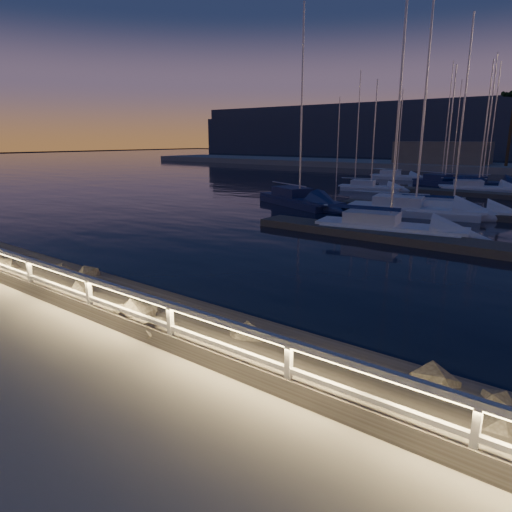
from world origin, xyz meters
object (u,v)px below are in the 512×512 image
(sailboat_b, at_px, (386,226))
(sailboat_m, at_px, (395,176))
(sailboat_g, at_px, (449,210))
(sailboat_j, at_px, (476,187))
(sailboat_e, at_px, (369,187))
(sailboat_f, at_px, (298,199))
(sailboat_c, at_px, (412,208))
(sailboat_k, at_px, (480,183))
(guard_rail, at_px, (241,339))
(sailboat_i, at_px, (443,182))

(sailboat_b, relative_size, sailboat_m, 1.20)
(sailboat_g, xyz_separation_m, sailboat_m, (-13.43, 25.01, 0.01))
(sailboat_g, bearing_deg, sailboat_m, 107.65)
(sailboat_j, distance_m, sailboat_m, 14.42)
(sailboat_e, relative_size, sailboat_g, 0.84)
(sailboat_e, height_order, sailboat_f, sailboat_f)
(sailboat_c, distance_m, sailboat_f, 8.68)
(sailboat_b, bearing_deg, sailboat_f, 135.97)
(sailboat_e, bearing_deg, sailboat_m, 88.87)
(sailboat_e, distance_m, sailboat_k, 13.37)
(sailboat_g, height_order, sailboat_j, sailboat_g)
(sailboat_c, bearing_deg, sailboat_b, -91.32)
(guard_rail, bearing_deg, sailboat_m, 108.22)
(sailboat_b, height_order, sailboat_c, sailboat_c)
(sailboat_j, bearing_deg, sailboat_b, -108.07)
(sailboat_c, bearing_deg, guard_rail, -88.23)
(sailboat_e, bearing_deg, sailboat_k, 42.59)
(sailboat_g, bearing_deg, sailboat_c, -158.30)
(sailboat_e, relative_size, sailboat_i, 0.84)
(sailboat_e, xyz_separation_m, sailboat_j, (8.44, 5.66, 0.02))
(guard_rail, height_order, sailboat_j, sailboat_j)
(sailboat_f, bearing_deg, sailboat_g, 33.61)
(sailboat_g, bearing_deg, guard_rail, -93.38)
(sailboat_g, height_order, sailboat_m, sailboat_g)
(sailboat_m, bearing_deg, sailboat_f, -87.74)
(sailboat_b, xyz_separation_m, sailboat_m, (-12.53, 33.54, -0.03))
(sailboat_e, height_order, sailboat_i, sailboat_i)
(guard_rail, relative_size, sailboat_b, 3.37)
(sailboat_g, distance_m, sailboat_i, 20.89)
(sailboat_c, height_order, sailboat_m, sailboat_c)
(sailboat_f, height_order, sailboat_m, sailboat_f)
(sailboat_b, bearing_deg, sailboat_g, 74.04)
(sailboat_m, bearing_deg, sailboat_j, -41.02)
(sailboat_m, bearing_deg, sailboat_i, -38.22)
(guard_rail, height_order, sailboat_f, sailboat_f)
(sailboat_e, relative_size, sailboat_k, 0.78)
(sailboat_i, bearing_deg, sailboat_e, -91.67)
(sailboat_c, bearing_deg, sailboat_i, 90.31)
(guard_rail, distance_m, sailboat_m, 53.36)
(sailboat_c, height_order, sailboat_f, sailboat_c)
(sailboat_c, xyz_separation_m, sailboat_g, (2.07, 1.31, -0.05))
(sailboat_j, bearing_deg, guard_rail, -103.47)
(sailboat_c, distance_m, sailboat_j, 17.53)
(sailboat_b, height_order, sailboat_m, sailboat_b)
(guard_rail, relative_size, sailboat_i, 3.56)
(sailboat_f, distance_m, sailboat_i, 22.30)
(sailboat_f, relative_size, sailboat_m, 1.32)
(guard_rail, height_order, sailboat_k, sailboat_k)
(sailboat_e, height_order, sailboat_k, sailboat_k)
(sailboat_b, distance_m, sailboat_i, 28.97)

